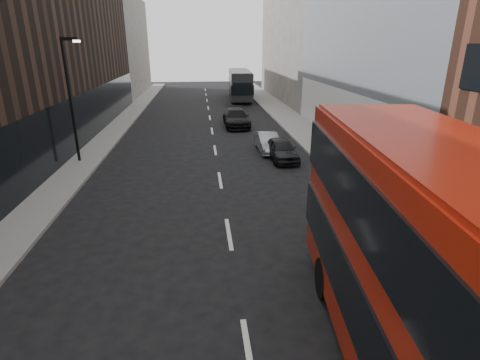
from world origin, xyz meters
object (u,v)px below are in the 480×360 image
object	(u,v)px
car_c	(236,118)
car_a	(281,149)
street_lamp	(71,93)
car_b	(268,142)
red_bus	(469,306)
grey_bus	(240,84)

from	to	relation	value
car_c	car_a	bearing A→B (deg)	-80.59
street_lamp	car_b	xyz separation A→B (m)	(11.72, 1.35, -3.57)
red_bus	car_a	world-z (taller)	red_bus
street_lamp	grey_bus	bearing A→B (deg)	64.74
car_a	red_bus	bearing A→B (deg)	-95.77
car_c	street_lamp	bearing A→B (deg)	-137.86
car_b	car_a	bearing A→B (deg)	-77.09
red_bus	car_c	distance (m)	27.84
street_lamp	red_bus	distance (m)	21.48
car_b	red_bus	bearing A→B (deg)	-91.85
red_bus	grey_bus	distance (m)	44.67
red_bus	car_a	bearing A→B (deg)	93.89
car_b	grey_bus	bearing A→B (deg)	87.14
car_b	street_lamp	bearing A→B (deg)	-174.50
red_bus	car_c	world-z (taller)	red_bus
car_a	car_c	size ratio (longest dim) A/B	0.76
red_bus	car_b	distance (m)	19.60
car_a	car_c	bearing A→B (deg)	96.77
grey_bus	car_c	distance (m)	17.08
street_lamp	car_b	bearing A→B (deg)	6.55
street_lamp	car_c	distance (m)	14.58
red_bus	car_b	xyz separation A→B (m)	(0.27, 19.47, -2.24)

